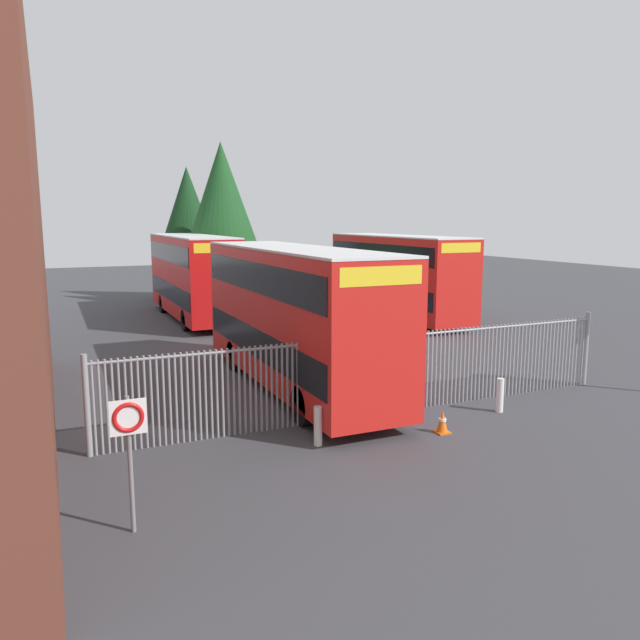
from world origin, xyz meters
The scene contains 12 objects.
ground_plane centered at (0.00, 8.00, 0.00)m, with size 100.00×100.00×0.00m, color #3D3D42.
palisade_fence centered at (0.05, 0.00, 1.18)m, with size 15.14×0.14×2.35m.
double_decker_bus_near_gate centered at (-1.15, 3.37, 2.42)m, with size 2.54×10.81×4.42m.
double_decker_bus_behind_fence_left centered at (8.83, 13.77, 2.42)m, with size 2.54×10.81×4.42m.
double_decker_bus_behind_fence_right centered at (-1.11, 18.08, 2.42)m, with size 2.54×10.81×4.42m.
bollard_near_left centered at (-2.49, -1.47, 0.47)m, with size 0.20×0.20×0.95m, color silver.
bollard_center_front centered at (3.12, -1.19, 0.47)m, with size 0.20×0.20×0.95m, color silver.
traffic_cone_by_gate centered at (0.69, -1.95, 0.29)m, with size 0.34×0.34×0.59m.
speed_limit_sign_post centered at (-6.99, -3.92, 1.78)m, with size 0.60×0.14×2.40m.
tree_tall_back centered at (0.49, 27.00, 4.91)m, with size 3.80×3.80×7.64m.
tree_short_side centered at (1.64, 22.06, 6.07)m, with size 5.15×5.15×9.75m.
tree_mid_row centered at (0.51, 26.39, 5.56)m, with size 4.24×4.24×8.60m.
Camera 1 is at (-8.02, -14.04, 5.28)m, focal length 34.31 mm.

